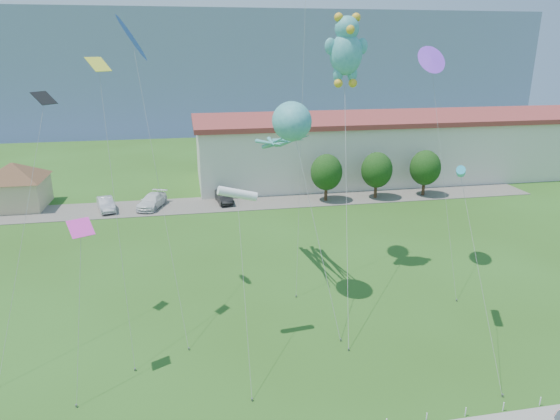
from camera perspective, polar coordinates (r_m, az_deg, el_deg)
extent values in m
plane|color=#2B5116|center=(25.84, 4.17, -22.48)|extent=(160.00, 160.00, 0.00)
cube|color=#59544C|center=(56.71, -4.81, 0.81)|extent=(70.00, 6.00, 0.06)
cube|color=gray|center=(139.09, -8.84, 16.08)|extent=(160.00, 50.00, 25.00)
cube|color=tan|center=(61.79, -27.90, 1.69)|extent=(6.00, 6.00, 3.20)
pyramid|color=brown|center=(61.23, -28.24, 3.93)|extent=(9.20, 9.20, 1.80)
cube|color=beige|center=(71.48, 15.63, 6.92)|extent=(60.00, 14.00, 7.60)
cube|color=maroon|center=(70.85, 15.91, 10.17)|extent=(61.00, 15.00, 0.60)
cylinder|color=white|center=(26.27, 16.41, -21.78)|extent=(0.05, 0.05, 0.50)
cylinder|color=white|center=(27.12, 20.44, -20.81)|extent=(0.05, 0.05, 0.50)
cylinder|color=white|center=(28.09, 24.17, -19.81)|extent=(0.05, 0.05, 0.50)
cylinder|color=white|center=(29.16, 27.60, -18.81)|extent=(0.05, 0.05, 0.50)
cylinder|color=#3F2B19|center=(57.29, 5.26, 2.09)|extent=(0.36, 0.36, 2.20)
ellipsoid|color=#14380F|center=(56.70, 5.33, 4.32)|extent=(3.60, 3.60, 4.14)
cylinder|color=#3F2B19|center=(59.18, 10.87, 2.35)|extent=(0.36, 0.36, 2.20)
ellipsoid|color=#14380F|center=(58.61, 11.00, 4.52)|extent=(3.60, 3.60, 4.14)
cylinder|color=#3F2B19|center=(61.59, 16.08, 2.58)|extent=(0.36, 0.36, 2.20)
ellipsoid|color=#14380F|center=(61.05, 16.27, 4.66)|extent=(3.60, 3.60, 4.14)
imported|color=#ABAAB1|center=(56.86, -19.27, 0.66)|extent=(2.57, 4.54, 1.42)
imported|color=white|center=(56.43, -14.42, 1.01)|extent=(3.62, 5.42, 1.46)
imported|color=black|center=(56.77, -6.46, 1.53)|extent=(1.96, 4.34, 1.38)
ellipsoid|color=teal|center=(32.02, 1.35, 10.11)|extent=(2.49, 3.23, 2.49)
sphere|color=white|center=(30.94, 0.92, 10.33)|extent=(0.39, 0.39, 0.39)
sphere|color=white|center=(31.13, 2.55, 10.36)|extent=(0.39, 0.39, 0.39)
cylinder|color=slate|center=(31.13, 6.95, -14.53)|extent=(0.10, 0.10, 0.16)
cylinder|color=gray|center=(30.48, 4.31, -2.99)|extent=(1.83, 5.15, 11.40)
ellipsoid|color=teal|center=(36.55, 7.55, 17.24)|extent=(2.30, 1.95, 2.87)
sphere|color=teal|center=(36.56, 7.66, 19.87)|extent=(1.68, 1.68, 1.68)
sphere|color=gold|center=(36.41, 6.72, 21.03)|extent=(0.62, 0.62, 0.62)
sphere|color=gold|center=(36.79, 8.69, 20.92)|extent=(0.62, 0.62, 0.62)
sphere|color=gold|center=(35.89, 8.02, 19.75)|extent=(0.62, 0.62, 0.62)
ellipsoid|color=teal|center=(36.21, 5.76, 18.13)|extent=(0.80, 0.57, 1.11)
ellipsoid|color=teal|center=(36.91, 9.37, 17.99)|extent=(0.80, 0.57, 1.11)
ellipsoid|color=teal|center=(36.43, 6.64, 15.18)|extent=(0.71, 0.62, 1.15)
ellipsoid|color=teal|center=(36.75, 8.27, 15.14)|extent=(0.71, 0.62, 1.15)
sphere|color=gold|center=(36.29, 6.69, 14.19)|extent=(0.62, 0.62, 0.62)
sphere|color=gold|center=(36.62, 8.32, 14.16)|extent=(0.62, 0.62, 0.62)
cylinder|color=slate|center=(30.34, 7.85, -15.53)|extent=(0.10, 0.10, 0.16)
cylinder|color=gray|center=(32.38, 7.61, 0.68)|extent=(2.70, 10.96, 14.09)
cube|color=#FC38C1|center=(26.42, -21.83, -1.90)|extent=(1.29, 1.29, 0.86)
cylinder|color=slate|center=(28.06, -22.25, -20.01)|extent=(0.10, 0.10, 0.16)
cylinder|color=gray|center=(26.93, -22.02, -11.34)|extent=(0.71, 2.75, 7.99)
cube|color=yellow|center=(30.00, -20.06, 15.38)|extent=(1.29, 1.29, 0.86)
cylinder|color=slate|center=(29.60, -16.23, -17.10)|extent=(0.10, 0.10, 0.16)
cylinder|color=gray|center=(28.61, -18.15, -0.86)|extent=(1.04, 5.47, 15.57)
cone|color=purple|center=(38.42, 16.91, 16.20)|extent=(1.80, 1.33, 1.33)
cylinder|color=slate|center=(37.26, 19.53, -9.70)|extent=(0.10, 0.10, 0.16)
cylinder|color=gray|center=(36.88, 18.21, 3.36)|extent=(0.45, 6.12, 15.68)
cone|color=blue|center=(34.06, -16.56, 18.39)|extent=(1.80, 1.33, 1.33)
cylinder|color=slate|center=(30.60, -10.38, -15.35)|extent=(0.10, 0.10, 0.16)
cylinder|color=gray|center=(30.91, -13.60, 2.35)|extent=(2.43, 8.32, 17.04)
cylinder|color=#37CAF9|center=(30.38, 19.97, 4.16)|extent=(0.50, 2.25, 0.87)
cylinder|color=slate|center=(29.07, 24.08, -18.80)|extent=(0.10, 0.10, 0.16)
cylinder|color=gray|center=(29.14, 21.91, -7.17)|extent=(0.42, 6.84, 9.70)
cylinder|color=slate|center=(35.72, 1.85, -9.82)|extent=(0.10, 0.10, 0.16)
cylinder|color=gray|center=(35.16, 2.44, 8.68)|extent=(1.85, 5.98, 21.81)
cube|color=black|center=(32.11, -25.37, 11.49)|extent=(1.29, 1.29, 0.86)
cylinder|color=gray|center=(30.60, -27.40, -2.69)|extent=(2.53, 7.01, 13.70)
cylinder|color=white|center=(27.69, -4.89, 1.88)|extent=(0.50, 2.25, 0.87)
cylinder|color=slate|center=(26.61, -3.21, -20.83)|extent=(0.10, 0.10, 0.16)
cylinder|color=gray|center=(26.64, -4.09, -9.36)|extent=(0.15, 5.91, 8.75)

